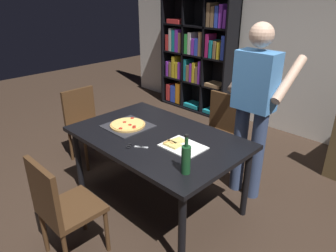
% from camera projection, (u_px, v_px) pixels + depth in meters
% --- Properties ---
extents(ground_plane, '(12.00, 12.00, 0.00)m').
position_uv_depth(ground_plane, '(158.00, 201.00, 3.19)').
color(ground_plane, '#38281E').
extents(back_wall, '(6.40, 0.10, 2.80)m').
position_uv_depth(back_wall, '(291.00, 36.00, 4.32)').
color(back_wall, silver).
rests_on(back_wall, ground_plane).
extents(dining_table, '(1.62, 1.04, 0.75)m').
position_uv_depth(dining_table, '(157.00, 142.00, 2.92)').
color(dining_table, black).
rests_on(dining_table, ground_plane).
extents(chair_near_camera, '(0.42, 0.42, 0.90)m').
position_uv_depth(chair_near_camera, '(60.00, 205.00, 2.33)').
color(chair_near_camera, '#472D19').
rests_on(chair_near_camera, ground_plane).
extents(chair_far_side, '(0.42, 0.42, 0.90)m').
position_uv_depth(chair_far_side, '(219.00, 127.00, 3.64)').
color(chair_far_side, '#472D19').
rests_on(chair_far_side, ground_plane).
extents(chair_left_end, '(0.42, 0.42, 0.90)m').
position_uv_depth(chair_left_end, '(85.00, 121.00, 3.82)').
color(chair_left_end, '#472D19').
rests_on(chair_left_end, ground_plane).
extents(bookshelf, '(1.40, 0.35, 1.95)m').
position_uv_depth(bookshelf, '(197.00, 56.00, 5.32)').
color(bookshelf, black).
rests_on(bookshelf, ground_plane).
extents(person_serving_pizza, '(0.55, 0.54, 1.75)m').
position_uv_depth(person_serving_pizza, '(254.00, 104.00, 2.96)').
color(person_serving_pizza, '#38476B').
rests_on(person_serving_pizza, ground_plane).
extents(pepperoni_pizza_on_tray, '(0.41, 0.41, 0.04)m').
position_uv_depth(pepperoni_pizza_on_tray, '(128.00, 125.00, 3.07)').
color(pepperoni_pizza_on_tray, '#2D2D33').
rests_on(pepperoni_pizza_on_tray, dining_table).
extents(pizza_slices_on_towel, '(0.36, 0.28, 0.03)m').
position_uv_depth(pizza_slices_on_towel, '(180.00, 145.00, 2.69)').
color(pizza_slices_on_towel, white).
rests_on(pizza_slices_on_towel, dining_table).
extents(wine_bottle, '(0.07, 0.07, 0.32)m').
position_uv_depth(wine_bottle, '(186.00, 159.00, 2.26)').
color(wine_bottle, '#194723').
rests_on(wine_bottle, dining_table).
extents(kitchen_scissors, '(0.19, 0.15, 0.01)m').
position_uv_depth(kitchen_scissors, '(134.00, 146.00, 2.68)').
color(kitchen_scissors, silver).
rests_on(kitchen_scissors, dining_table).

